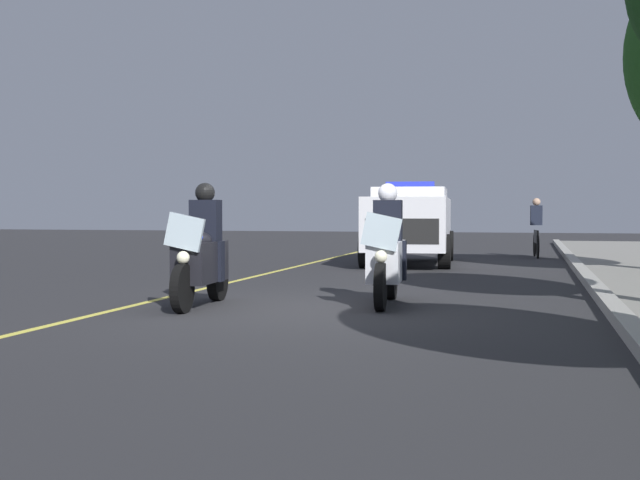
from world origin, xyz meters
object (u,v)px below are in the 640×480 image
Objects in this scene: police_motorcycle_lead_left at (201,256)px; cyclist_background at (536,228)px; police_motorcycle_lead_right at (386,255)px; police_suv at (410,221)px.

police_motorcycle_lead_left is 1.22× the size of cyclist_background.
police_suv reaches higher than police_motorcycle_lead_right.
police_motorcycle_lead_right is (-0.86, 2.45, 0.00)m from police_motorcycle_lead_left.
police_suv is at bearing -173.95° from police_motorcycle_lead_right.
police_motorcycle_lead_right is 8.79m from police_suv.
police_motorcycle_lead_left is 2.59m from police_motorcycle_lead_right.
police_motorcycle_lead_left is at bearing -9.01° from police_suv.
police_motorcycle_lead_right is at bearing 6.05° from police_suv.
police_motorcycle_lead_left and police_motorcycle_lead_right have the same top height.
police_suv is at bearing -39.36° from cyclist_background.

